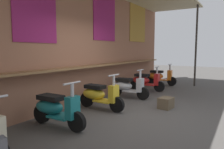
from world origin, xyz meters
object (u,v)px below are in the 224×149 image
Objects in this scene: scooter_orange at (159,76)px; merchandise_crate at (166,103)px; scooter_red at (145,81)px; scooter_teal at (55,108)px; scooter_silver at (127,86)px; scooter_yellow at (99,95)px.

scooter_orange is 4.13m from merchandise_crate.
scooter_red is at bearing 35.12° from merchandise_crate.
scooter_teal is 1.00× the size of scooter_silver.
scooter_silver reaches higher than merchandise_crate.
scooter_yellow is 1.00× the size of scooter_silver.
scooter_red is at bearing 92.43° from scooter_yellow.
scooter_yellow is 1.63m from scooter_silver.
scooter_orange is at bearing 90.39° from scooter_teal.
scooter_red is 1.00× the size of scooter_orange.
scooter_yellow is 4.84m from scooter_orange.
scooter_yellow is (1.57, -0.00, 0.00)m from scooter_teal.
scooter_silver is 1.00× the size of scooter_red.
scooter_yellow is 1.00× the size of scooter_red.
scooter_yellow is at bearing 90.39° from scooter_teal.
scooter_teal and scooter_yellow have the same top height.
scooter_yellow and scooter_red have the same top height.
scooter_yellow is at bearing -92.37° from scooter_orange.
scooter_silver is at bearing -92.37° from scooter_orange.
scooter_silver is 3.46× the size of merchandise_crate.
scooter_teal is 4.75m from scooter_red.
scooter_teal is 1.00× the size of scooter_red.
scooter_orange is (1.67, -0.00, 0.00)m from scooter_red.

